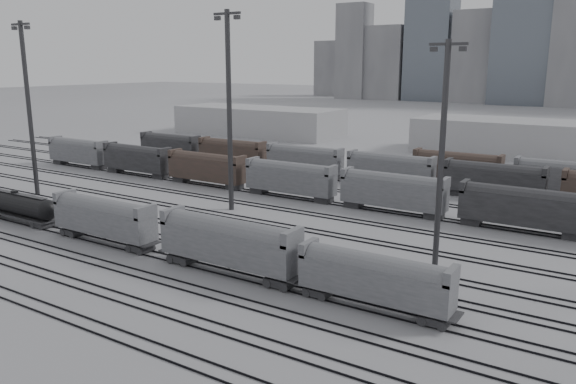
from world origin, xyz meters
The scene contains 13 objects.
ground centered at (0.00, 0.00, 0.00)m, with size 900.00×900.00×0.00m, color #B5B6BA.
tracks centered at (0.00, 17.50, 0.08)m, with size 220.00×71.50×0.16m.
tank_car_b centered at (-32.45, 1.00, 2.30)m, with size 16.12×2.69×3.98m.
hopper_car_a centered at (-14.98, 1.00, 3.21)m, with size 14.54×2.89×5.20m.
hopper_car_b centered at (3.37, 1.00, 3.43)m, with size 15.52×3.08×5.55m.
hopper_car_c centered at (18.94, 1.00, 2.98)m, with size 13.48×2.68×4.82m.
light_mast_a centered at (-44.21, 11.88, 14.21)m, with size 4.29×0.69×26.79m.
light_mast_b centered at (-12.15, 21.13, 14.62)m, with size 4.41×0.71×27.55m.
light_mast_c centered at (20.32, 13.03, 12.04)m, with size 3.63×0.58×22.69m.
bg_string_near centered at (8.00, 32.00, 2.80)m, with size 151.00×3.00×5.60m.
bg_string_mid centered at (18.00, 48.00, 2.80)m, with size 151.00×3.00×5.60m.
warehouse_left centered at (-60.00, 95.00, 4.00)m, with size 50.00×18.00×8.00m, color #AEAEB1.
warehouse_mid centered at (10.00, 95.00, 4.00)m, with size 40.00×18.00×8.00m, color #AEAEB1.
Camera 1 is at (36.62, -40.36, 20.42)m, focal length 35.00 mm.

